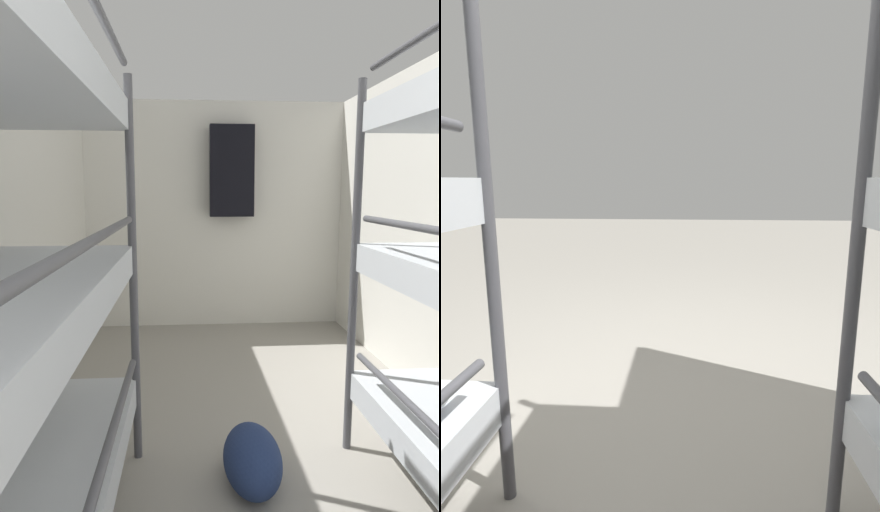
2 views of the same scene
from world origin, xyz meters
The scene contains 1 object.
ground_plane centered at (0.00, 0.00, 0.00)m, with size 20.00×20.00×0.00m, color gray.
Camera 2 is at (-0.06, 1.81, 1.15)m, focal length 28.00 mm.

